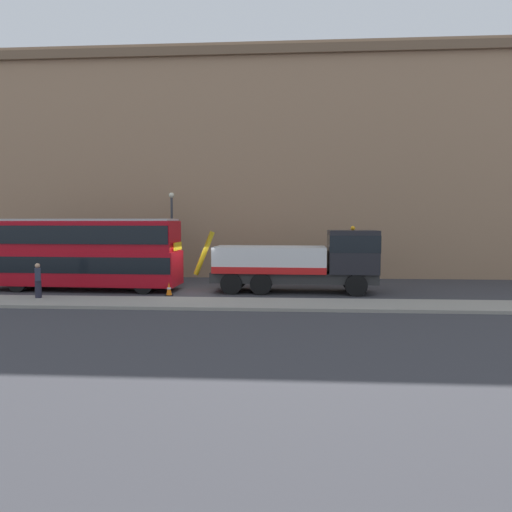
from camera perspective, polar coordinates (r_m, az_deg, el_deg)
name	(u,v)px	position (r m, az deg, el deg)	size (l,w,h in m)	color
ground_plane	(196,291)	(26.07, -7.50, -4.36)	(120.00, 120.00, 0.00)	#38383D
near_kerb	(178,303)	(22.01, -9.63, -5.78)	(60.00, 2.80, 0.15)	gray
building_facade	(214,162)	(33.02, -5.20, 11.50)	(60.00, 1.50, 16.00)	#9E7A5B
recovery_tow_truck	(302,261)	(25.44, 5.74, -0.57)	(10.18, 2.95, 3.67)	#2D2D2D
double_decker_bus	(83,251)	(27.89, -20.65, 0.57)	(11.11, 2.93, 4.06)	#B70C19
pedestrian_onlooker	(38,281)	(25.08, -25.39, -2.80)	(0.41, 0.47, 1.71)	#232333
traffic_cone_near_bus	(169,289)	(24.73, -10.73, -4.07)	(0.36, 0.36, 0.72)	orange
street_lamp	(172,228)	(31.10, -10.37, 3.41)	(0.36, 0.36, 5.83)	#38383D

